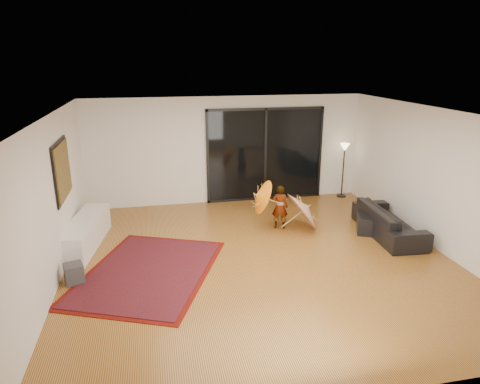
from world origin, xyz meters
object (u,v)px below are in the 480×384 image
object	(u,v)px
sofa	(389,221)
ottoman	(373,224)
media_console	(85,233)
child	(280,207)

from	to	relation	value
sofa	ottoman	size ratio (longest dim) A/B	3.14
media_console	sofa	world-z (taller)	sofa
sofa	ottoman	bearing A→B (deg)	54.35
ottoman	child	distance (m)	2.03
sofa	ottoman	xyz separation A→B (m)	(-0.24, 0.20, -0.11)
media_console	sofa	distance (m)	6.24
media_console	child	xyz separation A→B (m)	(4.05, 0.13, 0.21)
sofa	ottoman	world-z (taller)	sofa
media_console	sofa	bearing A→B (deg)	2.64
ottoman	child	bearing A→B (deg)	161.91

